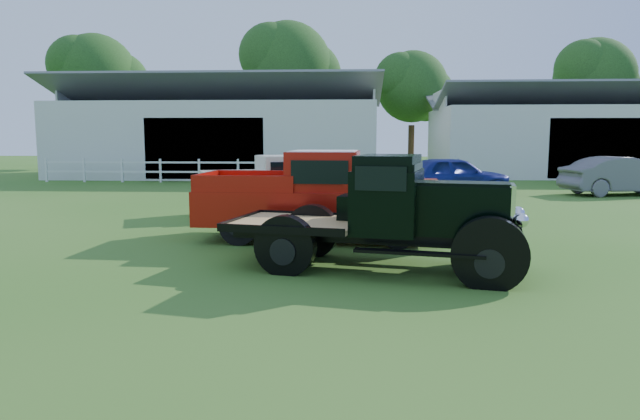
# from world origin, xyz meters

# --- Properties ---
(ground) EXTENTS (120.00, 120.00, 0.00)m
(ground) POSITION_xyz_m (0.00, 0.00, 0.00)
(ground) COLOR #2E6818
(shed_left) EXTENTS (18.80, 10.20, 5.60)m
(shed_left) POSITION_xyz_m (-7.00, 26.00, 2.80)
(shed_left) COLOR beige
(shed_left) RESTS_ON ground
(shed_right) EXTENTS (16.80, 9.20, 5.20)m
(shed_right) POSITION_xyz_m (14.00, 27.00, 2.60)
(shed_right) COLOR beige
(shed_right) RESTS_ON ground
(fence_rail) EXTENTS (14.20, 0.16, 1.20)m
(fence_rail) POSITION_xyz_m (-8.00, 20.00, 0.60)
(fence_rail) COLOR white
(fence_rail) RESTS_ON ground
(tree_a) EXTENTS (6.30, 6.30, 10.50)m
(tree_a) POSITION_xyz_m (-18.00, 33.00, 5.25)
(tree_a) COLOR #1B3813
(tree_a) RESTS_ON ground
(tree_b) EXTENTS (6.90, 6.90, 11.50)m
(tree_b) POSITION_xyz_m (-4.00, 34.00, 5.75)
(tree_b) COLOR #1B3813
(tree_b) RESTS_ON ground
(tree_c) EXTENTS (5.40, 5.40, 9.00)m
(tree_c) POSITION_xyz_m (5.00, 33.00, 4.50)
(tree_c) COLOR #1B3813
(tree_c) RESTS_ON ground
(tree_d) EXTENTS (6.00, 6.00, 10.00)m
(tree_d) POSITION_xyz_m (18.00, 34.00, 5.00)
(tree_d) COLOR #1B3813
(tree_d) RESTS_ON ground
(vintage_flatbed) EXTENTS (5.36, 3.05, 2.00)m
(vintage_flatbed) POSITION_xyz_m (1.28, 1.27, 1.00)
(vintage_flatbed) COLOR black
(vintage_flatbed) RESTS_ON ground
(red_pickup) EXTENTS (5.67, 2.44, 2.03)m
(red_pickup) POSITION_xyz_m (0.02, 4.17, 1.01)
(red_pickup) COLOR #A5130A
(red_pickup) RESTS_ON ground
(white_pickup) EXTENTS (5.02, 3.37, 1.72)m
(white_pickup) POSITION_xyz_m (-1.45, 8.33, 0.86)
(white_pickup) COLOR beige
(white_pickup) RESTS_ON ground
(misc_car_blue) EXTENTS (4.92, 3.15, 1.56)m
(misc_car_blue) POSITION_xyz_m (4.77, 14.37, 0.78)
(misc_car_blue) COLOR navy
(misc_car_blue) RESTS_ON ground
(misc_car_grey) EXTENTS (4.85, 2.50, 1.52)m
(misc_car_grey) POSITION_xyz_m (11.49, 14.75, 0.76)
(misc_car_grey) COLOR #5D5C62
(misc_car_grey) RESTS_ON ground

